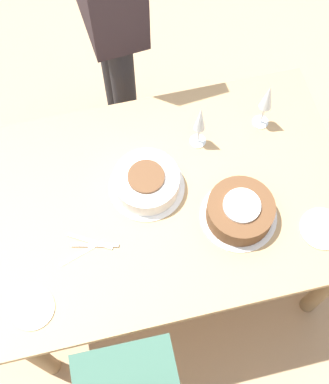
{
  "coord_description": "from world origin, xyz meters",
  "views": [
    {
      "loc": [
        -0.19,
        -0.8,
        2.54
      ],
      "look_at": [
        0.0,
        0.0,
        0.79
      ],
      "focal_mm": 50.0,
      "sensor_mm": 36.0,
      "label": 1
    }
  ],
  "objects_px": {
    "cake_center_white": "(147,182)",
    "wine_glass_far": "(200,121)",
    "wine_glass_near": "(267,99)",
    "cake_front_chocolate": "(240,211)"
  },
  "relations": [
    {
      "from": "wine_glass_near",
      "to": "cake_front_chocolate",
      "type": "bearing_deg",
      "value": -118.64
    },
    {
      "from": "cake_front_chocolate",
      "to": "cake_center_white",
      "type": "bearing_deg",
      "value": 147.17
    },
    {
      "from": "cake_front_chocolate",
      "to": "wine_glass_far",
      "type": "xyz_separation_m",
      "value": [
        -0.06,
        0.34,
        0.1
      ]
    },
    {
      "from": "cake_center_white",
      "to": "wine_glass_far",
      "type": "relative_size",
      "value": 1.26
    },
    {
      "from": "wine_glass_near",
      "to": "wine_glass_far",
      "type": "height_order",
      "value": "wine_glass_near"
    },
    {
      "from": "cake_center_white",
      "to": "wine_glass_far",
      "type": "xyz_separation_m",
      "value": [
        0.24,
        0.15,
        0.11
      ]
    },
    {
      "from": "cake_center_white",
      "to": "cake_front_chocolate",
      "type": "distance_m",
      "value": 0.36
    },
    {
      "from": "wine_glass_near",
      "to": "wine_glass_far",
      "type": "distance_m",
      "value": 0.26
    },
    {
      "from": "cake_center_white",
      "to": "cake_front_chocolate",
      "type": "height_order",
      "value": "cake_front_chocolate"
    },
    {
      "from": "cake_front_chocolate",
      "to": "wine_glass_far",
      "type": "bearing_deg",
      "value": 100.49
    }
  ]
}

